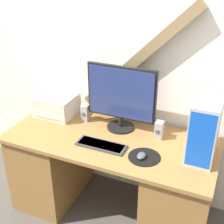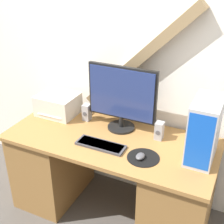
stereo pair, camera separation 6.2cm
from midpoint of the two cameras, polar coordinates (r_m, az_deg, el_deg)
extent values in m
cube|color=white|center=(2.45, 2.94, 12.46)|extent=(6.40, 0.05, 2.70)
cube|color=olive|center=(2.39, 4.05, 9.73)|extent=(0.91, 0.08, 0.91)
cube|color=olive|center=(2.36, -0.98, -5.08)|extent=(1.58, 0.71, 0.03)
cube|color=olive|center=(2.80, -11.52, -8.82)|extent=(0.44, 0.65, 0.70)
cube|color=olive|center=(2.45, 11.52, -15.04)|extent=(0.44, 0.65, 0.70)
cylinder|color=black|center=(2.47, 0.85, -2.74)|extent=(0.21, 0.21, 0.02)
cylinder|color=black|center=(2.45, 0.86, -1.68)|extent=(0.04, 0.04, 0.09)
cube|color=black|center=(2.35, 0.98, 3.52)|extent=(0.55, 0.03, 0.42)
cube|color=navy|center=(2.33, 0.82, 3.36)|extent=(0.51, 0.01, 0.39)
cube|color=#3D3D42|center=(2.25, -2.78, -6.09)|extent=(0.36, 0.13, 0.02)
cube|color=#5B5B60|center=(2.25, -2.78, -5.98)|extent=(0.33, 0.11, 0.01)
cylinder|color=black|center=(2.15, 5.10, -8.20)|extent=(0.22, 0.22, 0.00)
ellipsoid|color=#4C4C51|center=(2.13, 4.55, -7.99)|extent=(0.06, 0.08, 0.03)
cube|color=#B2B2B7|center=(2.13, 15.76, -2.96)|extent=(0.18, 0.33, 0.43)
cube|color=blue|center=(1.99, 15.00, -5.15)|extent=(0.16, 0.01, 0.38)
cube|color=beige|center=(2.69, -10.79, 1.27)|extent=(0.32, 0.27, 0.18)
cube|color=white|center=(2.65, -11.66, -0.39)|extent=(0.23, 0.12, 0.01)
cube|color=#99999E|center=(2.57, -5.55, -0.12)|extent=(0.06, 0.06, 0.14)
cylinder|color=#47474C|center=(2.54, -5.92, -0.45)|extent=(0.03, 0.00, 0.03)
cube|color=#99999E|center=(2.33, 7.84, -3.29)|extent=(0.06, 0.06, 0.14)
cylinder|color=#47474C|center=(2.31, 7.60, -3.69)|extent=(0.03, 0.00, 0.03)
camera|label=1|loc=(0.03, -90.80, -0.42)|focal=50.00mm
camera|label=2|loc=(0.03, 89.20, 0.42)|focal=50.00mm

